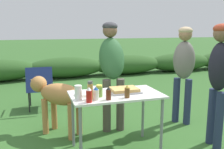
{
  "coord_description": "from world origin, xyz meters",
  "views": [
    {
      "loc": [
        -0.92,
        -2.78,
        1.53
      ],
      "look_at": [
        0.09,
        0.45,
        0.89
      ],
      "focal_mm": 40.0,
      "sensor_mm": 36.0,
      "label": 1
    }
  ],
  "objects_px": {
    "mixing_bowl": "(95,89)",
    "ketchup_bottle": "(89,95)",
    "paper_cup_stack": "(78,93)",
    "beer_bottle": "(127,92)",
    "relish_jar": "(99,91)",
    "dog": "(58,96)",
    "plate_stack": "(84,94)",
    "standing_person_with_beanie": "(219,72)",
    "standing_person_in_navy_coat": "(184,65)",
    "camp_chair_green_behind_table": "(40,86)",
    "spice_jar": "(90,90)",
    "food_tray": "(124,90)",
    "bbq_sauce_bottle": "(109,94)",
    "mayo_bottle": "(96,94)",
    "folding_table": "(116,100)",
    "standing_person_in_red_jacket": "(112,64)"
  },
  "relations": [
    {
      "from": "food_tray",
      "to": "spice_jar",
      "type": "xyz_separation_m",
      "value": [
        -0.47,
        -0.17,
        0.07
      ]
    },
    {
      "from": "ketchup_bottle",
      "to": "standing_person_in_red_jacket",
      "type": "relative_size",
      "value": 0.1
    },
    {
      "from": "camp_chair_green_behind_table",
      "to": "bbq_sauce_bottle",
      "type": "bearing_deg",
      "value": -69.8
    },
    {
      "from": "relish_jar",
      "to": "ketchup_bottle",
      "type": "height_order",
      "value": "ketchup_bottle"
    },
    {
      "from": "standing_person_with_beanie",
      "to": "standing_person_in_navy_coat",
      "type": "bearing_deg",
      "value": -174.02
    },
    {
      "from": "relish_jar",
      "to": "standing_person_in_red_jacket",
      "type": "relative_size",
      "value": 0.09
    },
    {
      "from": "relish_jar",
      "to": "beer_bottle",
      "type": "distance_m",
      "value": 0.32
    },
    {
      "from": "mixing_bowl",
      "to": "ketchup_bottle",
      "type": "xyz_separation_m",
      "value": [
        -0.17,
        -0.44,
        0.05
      ]
    },
    {
      "from": "dog",
      "to": "food_tray",
      "type": "bearing_deg",
      "value": -90.0
    },
    {
      "from": "bbq_sauce_bottle",
      "to": "standing_person_in_navy_coat",
      "type": "height_order",
      "value": "standing_person_in_navy_coat"
    },
    {
      "from": "food_tray",
      "to": "standing_person_in_navy_coat",
      "type": "xyz_separation_m",
      "value": [
        1.18,
        0.53,
        0.19
      ]
    },
    {
      "from": "folding_table",
      "to": "relish_jar",
      "type": "xyz_separation_m",
      "value": [
        -0.23,
        -0.07,
        0.15
      ]
    },
    {
      "from": "beer_bottle",
      "to": "mayo_bottle",
      "type": "height_order",
      "value": "mayo_bottle"
    },
    {
      "from": "standing_person_with_beanie",
      "to": "camp_chair_green_behind_table",
      "type": "xyz_separation_m",
      "value": [
        -2.11,
        2.18,
        -0.52
      ]
    },
    {
      "from": "plate_stack",
      "to": "standing_person_in_red_jacket",
      "type": "height_order",
      "value": "standing_person_in_red_jacket"
    },
    {
      "from": "mayo_bottle",
      "to": "standing_person_in_red_jacket",
      "type": "relative_size",
      "value": 0.09
    },
    {
      "from": "folding_table",
      "to": "plate_stack",
      "type": "height_order",
      "value": "plate_stack"
    },
    {
      "from": "mayo_bottle",
      "to": "mixing_bowl",
      "type": "bearing_deg",
      "value": 78.14
    },
    {
      "from": "food_tray",
      "to": "plate_stack",
      "type": "distance_m",
      "value": 0.5
    },
    {
      "from": "food_tray",
      "to": "standing_person_in_navy_coat",
      "type": "relative_size",
      "value": 0.24
    },
    {
      "from": "dog",
      "to": "camp_chair_green_behind_table",
      "type": "relative_size",
      "value": 1.03
    },
    {
      "from": "dog",
      "to": "camp_chair_green_behind_table",
      "type": "xyz_separation_m",
      "value": [
        -0.22,
        1.16,
        -0.09
      ]
    },
    {
      "from": "dog",
      "to": "camp_chair_green_behind_table",
      "type": "bearing_deg",
      "value": 54.32
    },
    {
      "from": "mixing_bowl",
      "to": "spice_jar",
      "type": "bearing_deg",
      "value": -111.84
    },
    {
      "from": "relish_jar",
      "to": "dog",
      "type": "height_order",
      "value": "relish_jar"
    },
    {
      "from": "folding_table",
      "to": "plate_stack",
      "type": "bearing_deg",
      "value": 171.33
    },
    {
      "from": "paper_cup_stack",
      "to": "dog",
      "type": "distance_m",
      "value": 0.91
    },
    {
      "from": "food_tray",
      "to": "mixing_bowl",
      "type": "bearing_deg",
      "value": 153.91
    },
    {
      "from": "plate_stack",
      "to": "bbq_sauce_bottle",
      "type": "xyz_separation_m",
      "value": [
        0.22,
        -0.28,
        0.06
      ]
    },
    {
      "from": "beer_bottle",
      "to": "bbq_sauce_bottle",
      "type": "height_order",
      "value": "beer_bottle"
    },
    {
      "from": "spice_jar",
      "to": "standing_person_in_navy_coat",
      "type": "distance_m",
      "value": 1.79
    },
    {
      "from": "paper_cup_stack",
      "to": "beer_bottle",
      "type": "xyz_separation_m",
      "value": [
        0.55,
        -0.09,
        -0.01
      ]
    },
    {
      "from": "relish_jar",
      "to": "plate_stack",
      "type": "bearing_deg",
      "value": 139.14
    },
    {
      "from": "standing_person_in_red_jacket",
      "to": "food_tray",
      "type": "bearing_deg",
      "value": -90.0
    },
    {
      "from": "mixing_bowl",
      "to": "spice_jar",
      "type": "distance_m",
      "value": 0.36
    },
    {
      "from": "bbq_sauce_bottle",
      "to": "standing_person_in_red_jacket",
      "type": "bearing_deg",
      "value": 70.55
    },
    {
      "from": "mixing_bowl",
      "to": "dog",
      "type": "height_order",
      "value": "dog"
    },
    {
      "from": "camp_chair_green_behind_table",
      "to": "spice_jar",
      "type": "bearing_deg",
      "value": -73.92
    },
    {
      "from": "plate_stack",
      "to": "ketchup_bottle",
      "type": "bearing_deg",
      "value": -91.53
    },
    {
      "from": "camp_chair_green_behind_table",
      "to": "dog",
      "type": "bearing_deg",
      "value": -77.14
    },
    {
      "from": "standing_person_in_red_jacket",
      "to": "spice_jar",
      "type": "bearing_deg",
      "value": -117.15
    },
    {
      "from": "plate_stack",
      "to": "mayo_bottle",
      "type": "height_order",
      "value": "mayo_bottle"
    },
    {
      "from": "plate_stack",
      "to": "bbq_sauce_bottle",
      "type": "relative_size",
      "value": 1.53
    },
    {
      "from": "standing_person_in_red_jacket",
      "to": "relish_jar",
      "type": "bearing_deg",
      "value": -112.74
    },
    {
      "from": "relish_jar",
      "to": "food_tray",
      "type": "bearing_deg",
      "value": 16.25
    },
    {
      "from": "beer_bottle",
      "to": "spice_jar",
      "type": "distance_m",
      "value": 0.42
    },
    {
      "from": "plate_stack",
      "to": "mayo_bottle",
      "type": "bearing_deg",
      "value": -71.79
    },
    {
      "from": "mayo_bottle",
      "to": "camp_chair_green_behind_table",
      "type": "xyz_separation_m",
      "value": [
        -0.56,
        2.1,
        -0.34
      ]
    },
    {
      "from": "standing_person_with_beanie",
      "to": "folding_table",
      "type": "bearing_deg",
      "value": -93.16
    },
    {
      "from": "paper_cup_stack",
      "to": "bbq_sauce_bottle",
      "type": "distance_m",
      "value": 0.34
    }
  ]
}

